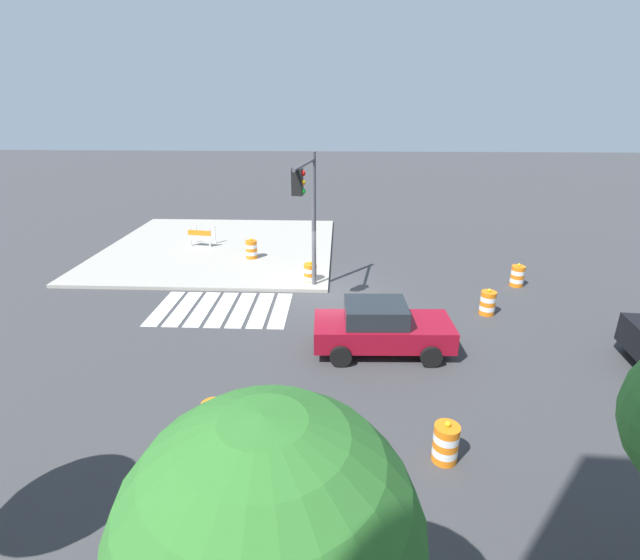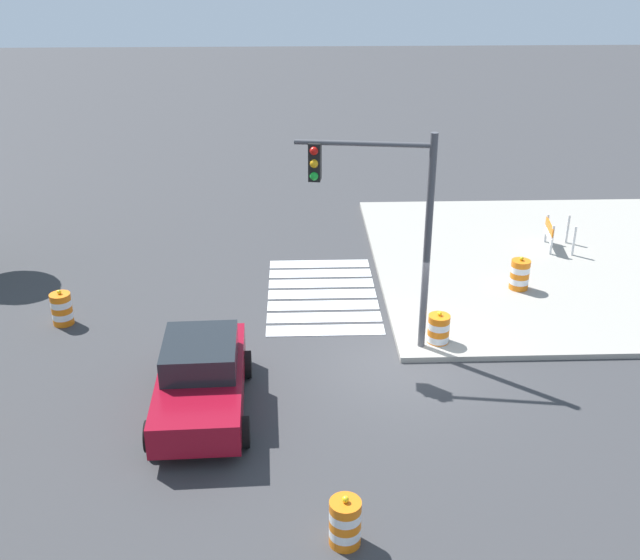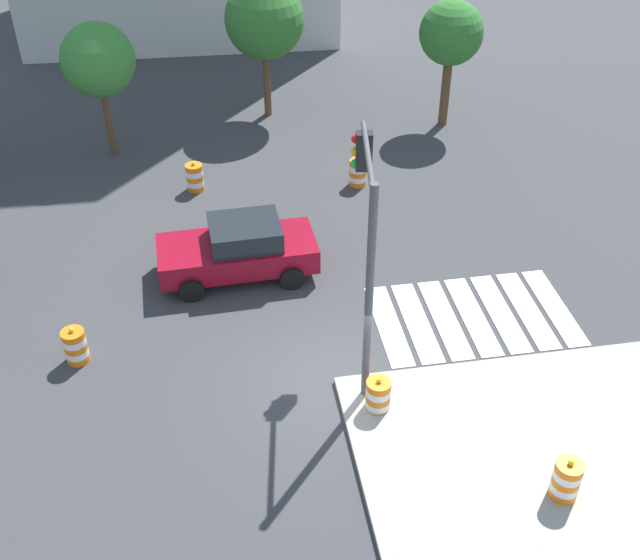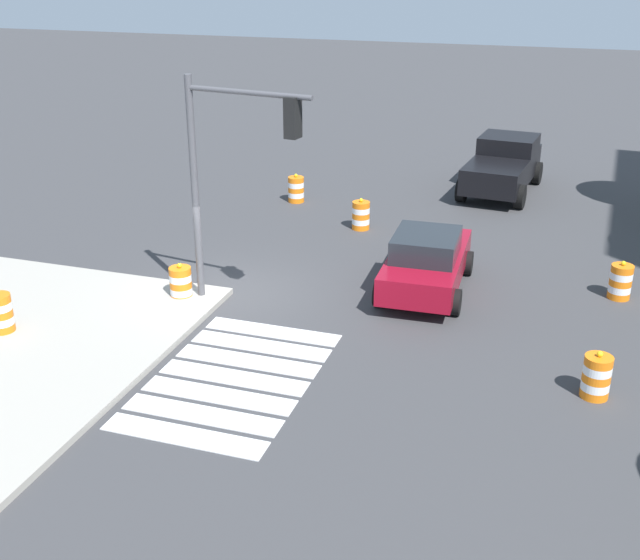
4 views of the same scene
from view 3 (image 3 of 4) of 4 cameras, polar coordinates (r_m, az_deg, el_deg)
The scene contains 12 objects.
ground_plane at distance 18.62m, azimuth 1.03°, elevation -7.44°, with size 120.00×120.00×0.00m, color #38383A.
crosswalk_stripes at distance 20.81m, azimuth 11.03°, elevation -2.57°, with size 5.10×3.20×0.02m.
sports_car at distance 21.57m, azimuth -5.91°, elevation 2.25°, with size 4.36×2.26×1.63m.
traffic_barrel_near_corner at distance 19.76m, azimuth -17.35°, elevation -4.60°, with size 0.56×0.56×1.02m.
traffic_barrel_median_near at distance 25.84m, azimuth 2.76°, elevation 7.81°, with size 0.56×0.56×1.02m.
traffic_barrel_median_far at distance 17.70m, azimuth 4.24°, elevation -8.45°, with size 0.56×0.56×1.02m.
traffic_barrel_far_curb at distance 25.85m, azimuth -9.09°, elevation 7.38°, with size 0.56×0.56×1.02m.
traffic_barrel_on_sidewalk at distance 16.65m, azimuth 17.46°, elevation -13.66°, with size 0.56×0.56×1.02m.
traffic_light_pole at distance 16.69m, azimuth 3.40°, elevation 3.78°, with size 0.69×3.26×5.50m.
street_tree_streetside_near at distance 27.54m, azimuth -15.84°, elevation 15.10°, with size 2.44×2.44×4.61m.
street_tree_streetside_mid at distance 29.10m, azimuth 9.51°, elevation 17.21°, with size 2.26×2.26×4.60m.
street_tree_corner_lot at distance 29.52m, azimuth -4.07°, elevation 18.35°, with size 2.86×2.86×5.09m.
Camera 3 is at (-2.54, -13.06, 13.03)m, focal length 44.03 mm.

